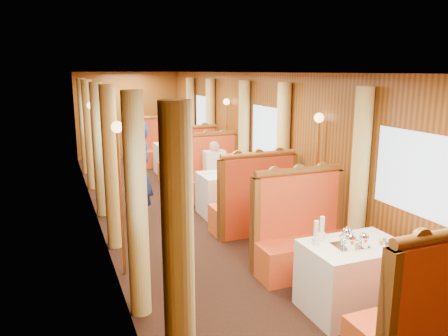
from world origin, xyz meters
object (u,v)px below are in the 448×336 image
steward (139,173)px  banquette_near_fwd (429,323)px  table_mid (229,193)px  teapot_back (346,237)px  banquette_far_fwd (189,164)px  banquette_near_aft (303,240)px  rose_vase_far (177,136)px  tea_tray (350,246)px  rose_vase_mid (232,163)px  banquette_mid_aft (210,178)px  banquette_far_aft (167,150)px  banquette_mid_fwd (253,207)px  teapot_left (350,244)px  table_far (177,158)px  table_near (353,277)px  teapot_right (364,242)px  passenger (215,165)px  fruit_plate (386,243)px

steward → banquette_near_fwd: bearing=5.1°
table_mid → teapot_back: (-0.08, -3.45, 0.44)m
banquette_near_fwd → banquette_far_fwd: (0.00, 7.00, 0.00)m
banquette_near_aft → teapot_back: banquette_near_aft is taller
teapot_back → rose_vase_far: 6.97m
banquette_near_fwd → rose_vase_far: bearing=89.8°
tea_tray → rose_vase_mid: (0.13, 3.51, 0.17)m
banquette_mid_aft → tea_tray: 4.55m
banquette_far_aft → banquette_far_fwd: bearing=-90.0°
rose_vase_mid → banquette_far_aft: bearing=90.5°
banquette_mid_fwd → tea_tray: size_ratio=3.94×
banquette_mid_aft → banquette_far_fwd: same height
teapot_left → banquette_far_aft: bearing=109.5°
banquette_near_aft → rose_vase_mid: banquette_near_aft is taller
table_far → teapot_left: size_ratio=6.00×
banquette_near_fwd → teapot_left: 0.99m
banquette_mid_fwd → banquette_mid_aft: size_ratio=1.00×
table_near → rose_vase_far: rose_vase_far is taller
teapot_right → passenger: bearing=69.9°
banquette_mid_fwd → banquette_mid_aft: 2.03m
banquette_far_fwd → teapot_back: 5.95m
tea_tray → rose_vase_far: bearing=89.0°
banquette_mid_aft → banquette_far_aft: same height
table_near → banquette_mid_fwd: bearing=90.0°
banquette_mid_aft → rose_vase_mid: (0.04, -1.03, 0.50)m
banquette_near_fwd → teapot_right: banquette_near_fwd is taller
banquette_far_aft → rose_vase_mid: (0.04, -4.53, 0.50)m
banquette_near_aft → rose_vase_far: size_ratio=3.72×
fruit_plate → steward: 4.22m
table_mid → banquette_near_fwd: bearing=-90.0°
banquette_mid_fwd → fruit_plate: size_ratio=5.70×
teapot_back → steward: 3.91m
banquette_near_fwd → rose_vase_mid: (0.04, 4.50, 0.50)m
table_near → banquette_mid_aft: banquette_mid_aft is taller
banquette_mid_aft → steward: bearing=-151.6°
table_mid → banquette_mid_fwd: 1.02m
banquette_near_aft → banquette_mid_fwd: bearing=90.0°
banquette_far_fwd → banquette_far_aft: bearing=90.0°
table_mid → rose_vase_far: 3.56m
passenger → table_far: bearing=90.0°
banquette_near_fwd → rose_vase_far: size_ratio=3.72×
table_far → fruit_plate: 7.14m
table_mid → fruit_plate: bearing=-85.5°
teapot_left → steward: (-1.41, 3.78, 0.04)m
banquette_near_fwd → passenger: bearing=90.0°
table_mid → rose_vase_far: size_ratio=2.92×
table_near → banquette_far_aft: banquette_far_aft is taller
fruit_plate → passenger: size_ratio=0.31×
table_far → rose_vase_mid: size_ratio=2.92×
table_far → steward: 3.72m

